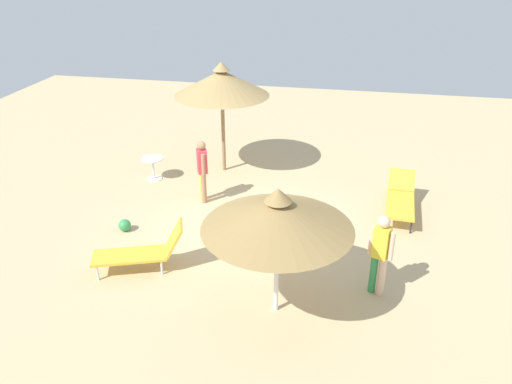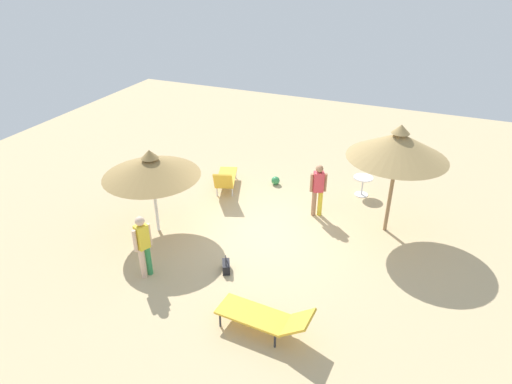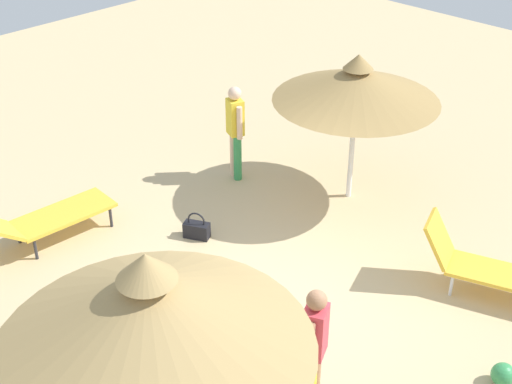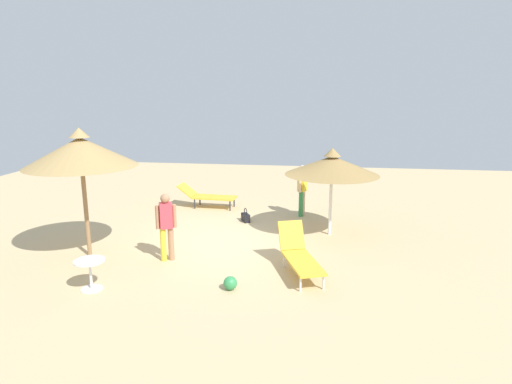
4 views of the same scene
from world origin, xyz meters
The scene contains 10 objects.
ground centered at (0.00, 0.00, -0.05)m, with size 24.00×24.00×0.10m, color tan.
parasol_umbrella_far_right centered at (-2.91, -1.35, 2.45)m, with size 2.49×2.49×2.99m.
parasol_umbrella_far_left centered at (2.70, 1.02, 1.89)m, with size 2.46×2.46×2.34m.
lounge_chair_near_left centered at (2.01, -1.68, 0.42)m, with size 1.12×1.83×0.94m.
lounge_chair_center centered at (-1.28, 3.29, 0.40)m, with size 1.96×0.74×0.76m.
person_standing_edge centered at (-0.99, -1.37, 0.88)m, with size 0.43×0.31×1.56m.
person_standing_front centered at (1.88, 2.72, 0.90)m, with size 0.30×0.42×1.59m.
handbag centered at (0.27, 1.87, 0.13)m, with size 0.32×0.41×0.42m.
side_table_round centered at (-1.95, -3.05, 0.41)m, with size 0.59×0.59×0.61m.
beach_ball centered at (0.73, -2.67, 0.14)m, with size 0.27×0.27×0.27m, color #338C4C.
Camera 4 is at (2.34, -10.35, 3.76)m, focal length 30.57 mm.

